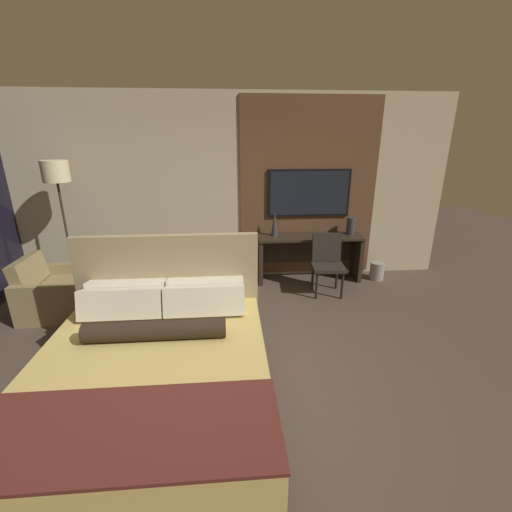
# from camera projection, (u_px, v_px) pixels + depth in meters

# --- Properties ---
(ground_plane) EXTENTS (16.00, 16.00, 0.00)m
(ground_plane) POSITION_uv_depth(u_px,v_px,m) (214.00, 379.00, 3.23)
(ground_plane) COLOR #4C3D33
(wall_back_tv_panel) EXTENTS (7.20, 0.09, 2.80)m
(wall_back_tv_panel) POSITION_uv_depth(u_px,v_px,m) (228.00, 190.00, 5.23)
(wall_back_tv_panel) COLOR #BCAD8E
(wall_back_tv_panel) RESTS_ON ground_plane
(bed) EXTENTS (1.86, 2.15, 1.24)m
(bed) POSITION_uv_depth(u_px,v_px,m) (155.00, 371.00, 2.82)
(bed) COLOR #33281E
(bed) RESTS_ON ground_plane
(desk) EXTENTS (1.61, 0.45, 0.73)m
(desk) POSITION_uv_depth(u_px,v_px,m) (309.00, 250.00, 5.38)
(desk) COLOR #2D2319
(desk) RESTS_ON ground_plane
(tv) EXTENTS (1.28, 0.04, 0.72)m
(tv) POSITION_uv_depth(u_px,v_px,m) (309.00, 193.00, 5.27)
(tv) COLOR black
(desk_chair) EXTENTS (0.48, 0.48, 0.86)m
(desk_chair) POSITION_uv_depth(u_px,v_px,m) (327.00, 259.00, 4.92)
(desk_chair) COLOR #28231E
(desk_chair) RESTS_ON ground_plane
(armchair_by_window) EXTENTS (0.87, 0.89, 0.75)m
(armchair_by_window) POSITION_uv_depth(u_px,v_px,m) (58.00, 293.00, 4.44)
(armchair_by_window) COLOR olive
(armchair_by_window) RESTS_ON ground_plane
(floor_lamp) EXTENTS (0.34, 0.34, 1.88)m
(floor_lamp) POSITION_uv_depth(u_px,v_px,m) (58.00, 183.00, 4.54)
(floor_lamp) COLOR #282623
(floor_lamp) RESTS_ON ground_plane
(vase_tall) EXTENTS (0.11, 0.11, 0.40)m
(vase_tall) POSITION_uv_depth(u_px,v_px,m) (275.00, 223.00, 5.23)
(vase_tall) COLOR #333338
(vase_tall) RESTS_ON desk
(vase_short) EXTENTS (0.13, 0.13, 0.26)m
(vase_short) POSITION_uv_depth(u_px,v_px,m) (351.00, 226.00, 5.33)
(vase_short) COLOR #333338
(vase_short) RESTS_ON desk
(waste_bin) EXTENTS (0.22, 0.22, 0.28)m
(waste_bin) POSITION_uv_depth(u_px,v_px,m) (377.00, 271.00, 5.48)
(waste_bin) COLOR gray
(waste_bin) RESTS_ON ground_plane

